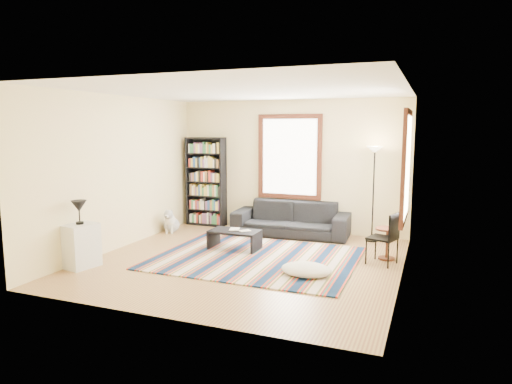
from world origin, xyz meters
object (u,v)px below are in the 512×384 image
(coffee_table, at_px, (235,240))
(white_cabinet, at_px, (81,246))
(folding_chair, at_px, (382,238))
(bookshelf, at_px, (206,182))
(floor_lamp, at_px, (373,194))
(dog, at_px, (172,221))
(side_table, at_px, (387,244))
(floor_cushion, at_px, (306,270))
(sofa, at_px, (291,219))

(coffee_table, bearing_deg, white_cabinet, -134.82)
(folding_chair, bearing_deg, bookshelf, 175.45)
(coffee_table, distance_m, white_cabinet, 2.63)
(floor_lamp, bearing_deg, folding_chair, -77.03)
(coffee_table, height_order, dog, dog)
(side_table, xyz_separation_m, white_cabinet, (-4.50, -2.23, 0.08))
(floor_lamp, bearing_deg, bookshelf, 177.39)
(bookshelf, distance_m, dog, 1.24)
(bookshelf, xyz_separation_m, floor_cushion, (3.09, -2.71, -0.90))
(coffee_table, xyz_separation_m, dog, (-1.84, 0.81, 0.07))
(coffee_table, height_order, white_cabinet, white_cabinet)
(white_cabinet, bearing_deg, side_table, 37.72)
(side_table, xyz_separation_m, dog, (-4.49, 0.44, -0.02))
(dog, bearing_deg, folding_chair, -20.12)
(coffee_table, bearing_deg, sofa, 66.84)
(side_table, relative_size, dog, 1.08)
(coffee_table, height_order, side_table, side_table)
(coffee_table, bearing_deg, floor_cushion, -31.24)
(sofa, relative_size, floor_lamp, 1.28)
(floor_cushion, relative_size, dog, 1.55)
(floor_cushion, bearing_deg, dog, 152.59)
(sofa, distance_m, coffee_table, 1.60)
(bookshelf, relative_size, folding_chair, 2.33)
(coffee_table, height_order, floor_cushion, coffee_table)
(coffee_table, distance_m, dog, 2.01)
(white_cabinet, relative_size, dog, 1.40)
(sofa, xyz_separation_m, bookshelf, (-2.11, 0.27, 0.65))
(floor_lamp, height_order, white_cabinet, floor_lamp)
(dog, bearing_deg, floor_lamp, -0.17)
(white_cabinet, bearing_deg, bookshelf, 95.45)
(white_cabinet, bearing_deg, floor_lamp, 51.19)
(sofa, distance_m, white_cabinet, 4.15)
(dog, bearing_deg, bookshelf, 58.26)
(floor_cushion, xyz_separation_m, side_table, (1.04, 1.35, 0.17))
(white_cabinet, height_order, dog, white_cabinet)
(bookshelf, height_order, dog, bookshelf)
(sofa, xyz_separation_m, white_cabinet, (-2.48, -3.33, 0.00))
(white_cabinet, bearing_deg, floor_cushion, 25.64)
(coffee_table, bearing_deg, folding_chair, 1.53)
(folding_chair, distance_m, white_cabinet, 4.85)
(folding_chair, bearing_deg, floor_cushion, -115.68)
(floor_cushion, height_order, white_cabinet, white_cabinet)
(floor_lamp, relative_size, white_cabinet, 2.66)
(sofa, xyz_separation_m, side_table, (2.02, -1.09, -0.08))
(floor_lamp, xyz_separation_m, dog, (-4.09, -0.76, -0.68))
(bookshelf, height_order, floor_cushion, bookshelf)
(side_table, bearing_deg, bookshelf, 161.72)
(floor_cushion, distance_m, dog, 3.89)
(coffee_table, bearing_deg, floor_lamp, 34.77)
(sofa, relative_size, folding_chair, 2.76)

